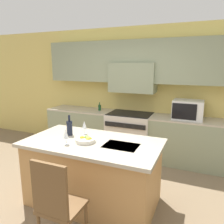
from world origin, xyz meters
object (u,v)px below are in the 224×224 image
at_px(microwave, 188,110).
at_px(wine_glass_near, 66,134).
at_px(range_stove, 130,134).
at_px(wine_bottle, 70,128).
at_px(island_chair, 57,202).
at_px(wine_glass_far, 84,125).
at_px(oil_bottle_on_counter, 100,107).
at_px(fruit_bowl, 86,140).

xyz_separation_m(microwave, wine_glass_near, (-1.33, -2.03, -0.04)).
relative_size(range_stove, wine_bottle, 3.08).
distance_m(range_stove, wine_bottle, 1.80).
relative_size(island_chair, wine_glass_far, 5.17).
height_order(wine_glass_near, wine_glass_far, same).
height_order(range_stove, oil_bottle_on_counter, oil_bottle_on_counter).
relative_size(island_chair, oil_bottle_on_counter, 5.77).
xyz_separation_m(island_chair, oil_bottle_on_counter, (-0.87, 2.73, 0.40)).
xyz_separation_m(wine_glass_near, fruit_bowl, (0.19, 0.18, -0.11)).
xyz_separation_m(range_stove, wine_bottle, (-0.37, -1.67, 0.56)).
bearing_deg(range_stove, wine_bottle, -102.46).
bearing_deg(island_chair, wine_glass_far, 106.09).
bearing_deg(range_stove, fruit_bowl, -90.19).
distance_m(microwave, fruit_bowl, 2.18).
xyz_separation_m(range_stove, microwave, (1.13, 0.02, 0.63)).
xyz_separation_m(wine_bottle, wine_glass_far, (0.18, 0.12, 0.02)).
distance_m(range_stove, fruit_bowl, 1.90).
distance_m(microwave, wine_glass_far, 2.06).
relative_size(range_stove, oil_bottle_on_counter, 5.08).
xyz_separation_m(range_stove, fruit_bowl, (-0.01, -1.84, 0.48)).
xyz_separation_m(wine_bottle, fruit_bowl, (0.36, -0.17, -0.08)).
xyz_separation_m(wine_glass_near, oil_bottle_on_counter, (-0.54, 2.07, -0.07)).
distance_m(wine_glass_far, fruit_bowl, 0.36).
relative_size(wine_glass_far, fruit_bowl, 0.77).
height_order(microwave, island_chair, microwave).
relative_size(microwave, fruit_bowl, 2.07).
distance_m(wine_glass_near, fruit_bowl, 0.28).
bearing_deg(oil_bottle_on_counter, wine_glass_far, -71.28).
relative_size(microwave, island_chair, 0.52).
bearing_deg(wine_bottle, oil_bottle_on_counter, 102.01).
xyz_separation_m(range_stove, island_chair, (0.13, -2.67, 0.12)).
distance_m(range_stove, island_chair, 2.68).
bearing_deg(wine_glass_far, microwave, 49.94).
bearing_deg(wine_bottle, wine_glass_far, 33.66).
bearing_deg(fruit_bowl, range_stove, 89.81).
relative_size(microwave, oil_bottle_on_counter, 3.02).
distance_m(island_chair, wine_glass_near, 0.87).
distance_m(range_stove, wine_glass_far, 1.67).
height_order(fruit_bowl, oil_bottle_on_counter, oil_bottle_on_counter).
height_order(range_stove, wine_glass_near, wine_glass_near).
xyz_separation_m(wine_glass_near, wine_glass_far, (0.00, 0.46, 0.00)).
distance_m(microwave, wine_bottle, 2.26).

